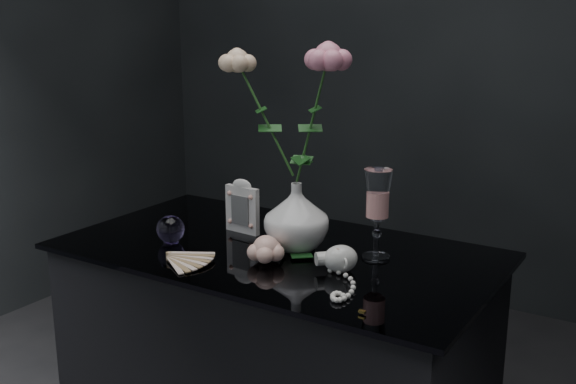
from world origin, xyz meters
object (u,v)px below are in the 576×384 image
Objects in this scene: pearl_jar at (341,258)px; wine_glass at (377,215)px; picture_frame at (242,206)px; paperweight at (171,229)px; loose_rose at (266,249)px; vase at (296,216)px.

wine_glass is at bearing 119.11° from pearl_jar.
picture_frame reaches higher than pearl_jar.
paperweight reaches higher than loose_rose.
loose_rose is (-0.01, -0.12, -0.05)m from vase.
vase is at bearing -162.32° from pearl_jar.
vase reaches higher than pearl_jar.
pearl_jar is at bearing -104.28° from wine_glass.
paperweight is 0.45m from pearl_jar.
vase is 2.35× the size of paperweight.
loose_rose is (0.28, 0.01, -0.00)m from paperweight.
picture_frame is 0.37m from pearl_jar.
picture_frame is (-0.38, -0.00, -0.03)m from wine_glass.
picture_frame is 2.06× the size of paperweight.
loose_rose is at bearing -123.23° from pearl_jar.
pearl_jar is (0.45, 0.05, -0.00)m from paperweight.
pearl_jar is at bearing -13.52° from picture_frame.
wine_glass reaches higher than loose_rose.
paperweight is 0.28m from loose_rose.
wine_glass is 1.12× the size of loose_rose.
wine_glass is at bearing 28.80° from loose_rose.
pearl_jar is (-0.03, -0.12, -0.07)m from wine_glass.
wine_glass is at bearing 5.44° from picture_frame.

